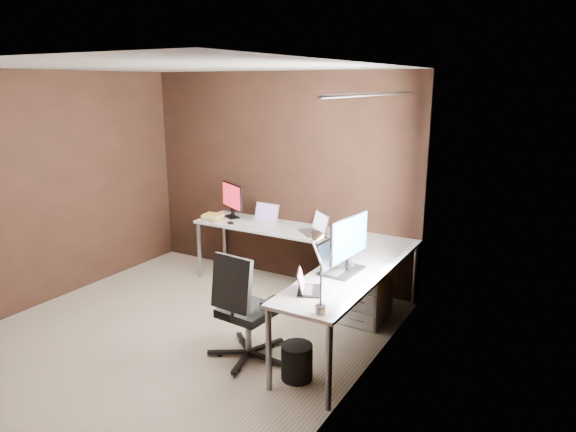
{
  "coord_description": "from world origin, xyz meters",
  "views": [
    {
      "loc": [
        3.17,
        -3.46,
        2.37
      ],
      "look_at": [
        0.63,
        0.95,
        1.04
      ],
      "focal_mm": 32.0,
      "sensor_mm": 36.0,
      "label": 1
    }
  ],
  "objects_px": {
    "laptop_black_big": "(338,264)",
    "desk_lamp": "(317,261)",
    "monitor_right": "(349,240)",
    "book_stack": "(213,217)",
    "wastebasket": "(297,362)",
    "laptop_silver": "(315,229)",
    "monitor_left": "(232,198)",
    "laptop_white": "(264,219)",
    "drawer_pedestal": "(366,292)",
    "laptop_black_small": "(306,287)",
    "office_chair": "(246,328)"
  },
  "relations": [
    {
      "from": "laptop_white",
      "to": "office_chair",
      "type": "bearing_deg",
      "value": -59.09
    },
    {
      "from": "drawer_pedestal",
      "to": "monitor_right",
      "type": "distance_m",
      "value": 0.93
    },
    {
      "from": "laptop_black_big",
      "to": "desk_lamp",
      "type": "height_order",
      "value": "desk_lamp"
    },
    {
      "from": "monitor_left",
      "to": "office_chair",
      "type": "xyz_separation_m",
      "value": [
        1.34,
        -1.68,
        -0.68
      ]
    },
    {
      "from": "monitor_right",
      "to": "wastebasket",
      "type": "xyz_separation_m",
      "value": [
        -0.13,
        -0.72,
        -0.87
      ]
    },
    {
      "from": "laptop_silver",
      "to": "wastebasket",
      "type": "xyz_separation_m",
      "value": [
        0.67,
        -1.64,
        -0.63
      ]
    },
    {
      "from": "monitor_left",
      "to": "wastebasket",
      "type": "height_order",
      "value": "monitor_left"
    },
    {
      "from": "drawer_pedestal",
      "to": "laptop_white",
      "type": "xyz_separation_m",
      "value": [
        -1.49,
        0.42,
        0.48
      ]
    },
    {
      "from": "wastebasket",
      "to": "laptop_black_small",
      "type": "bearing_deg",
      "value": 79.75
    },
    {
      "from": "laptop_white",
      "to": "laptop_silver",
      "type": "relative_size",
      "value": 0.81
    },
    {
      "from": "desk_lamp",
      "to": "monitor_right",
      "type": "bearing_deg",
      "value": 98.09
    },
    {
      "from": "monitor_right",
      "to": "laptop_silver",
      "type": "relative_size",
      "value": 1.46
    },
    {
      "from": "desk_lamp",
      "to": "office_chair",
      "type": "height_order",
      "value": "desk_lamp"
    },
    {
      "from": "book_stack",
      "to": "desk_lamp",
      "type": "height_order",
      "value": "desk_lamp"
    },
    {
      "from": "laptop_black_small",
      "to": "laptop_white",
      "type": "bearing_deg",
      "value": 17.19
    },
    {
      "from": "monitor_left",
      "to": "laptop_black_small",
      "type": "height_order",
      "value": "monitor_left"
    },
    {
      "from": "monitor_right",
      "to": "laptop_black_small",
      "type": "distance_m",
      "value": 0.66
    },
    {
      "from": "monitor_left",
      "to": "desk_lamp",
      "type": "height_order",
      "value": "desk_lamp"
    },
    {
      "from": "laptop_black_big",
      "to": "desk_lamp",
      "type": "distance_m",
      "value": 0.89
    },
    {
      "from": "laptop_black_big",
      "to": "book_stack",
      "type": "relative_size",
      "value": 1.72
    },
    {
      "from": "book_stack",
      "to": "wastebasket",
      "type": "height_order",
      "value": "book_stack"
    },
    {
      "from": "laptop_silver",
      "to": "wastebasket",
      "type": "relative_size",
      "value": 1.42
    },
    {
      "from": "monitor_left",
      "to": "laptop_black_small",
      "type": "relative_size",
      "value": 1.38
    },
    {
      "from": "drawer_pedestal",
      "to": "office_chair",
      "type": "bearing_deg",
      "value": -116.5
    },
    {
      "from": "monitor_left",
      "to": "book_stack",
      "type": "xyz_separation_m",
      "value": [
        -0.14,
        -0.22,
        -0.21
      ]
    },
    {
      "from": "laptop_silver",
      "to": "desk_lamp",
      "type": "xyz_separation_m",
      "value": [
        0.9,
        -1.76,
        0.32
      ]
    },
    {
      "from": "monitor_right",
      "to": "book_stack",
      "type": "distance_m",
      "value": 2.31
    },
    {
      "from": "laptop_silver",
      "to": "office_chair",
      "type": "xyz_separation_m",
      "value": [
        0.12,
        -1.57,
        -0.49
      ]
    },
    {
      "from": "drawer_pedestal",
      "to": "monitor_right",
      "type": "height_order",
      "value": "monitor_right"
    },
    {
      "from": "monitor_right",
      "to": "monitor_left",
      "type": "bearing_deg",
      "value": 68.8
    },
    {
      "from": "book_stack",
      "to": "laptop_white",
      "type": "bearing_deg",
      "value": 18.99
    },
    {
      "from": "laptop_black_small",
      "to": "office_chair",
      "type": "bearing_deg",
      "value": 70.79
    },
    {
      "from": "monitor_right",
      "to": "laptop_white",
      "type": "bearing_deg",
      "value": 62.41
    },
    {
      "from": "drawer_pedestal",
      "to": "book_stack",
      "type": "bearing_deg",
      "value": 174.37
    },
    {
      "from": "laptop_white",
      "to": "desk_lamp",
      "type": "distance_m",
      "value": 2.5
    },
    {
      "from": "monitor_right",
      "to": "office_chair",
      "type": "height_order",
      "value": "monitor_right"
    },
    {
      "from": "monitor_right",
      "to": "laptop_white",
      "type": "distance_m",
      "value": 1.86
    },
    {
      "from": "laptop_black_small",
      "to": "desk_lamp",
      "type": "height_order",
      "value": "desk_lamp"
    },
    {
      "from": "monitor_left",
      "to": "laptop_white",
      "type": "bearing_deg",
      "value": 26.95
    },
    {
      "from": "monitor_left",
      "to": "laptop_black_small",
      "type": "distance_m",
      "value": 2.52
    },
    {
      "from": "laptop_silver",
      "to": "wastebasket",
      "type": "distance_m",
      "value": 1.88
    },
    {
      "from": "laptop_white",
      "to": "laptop_black_big",
      "type": "xyz_separation_m",
      "value": [
        1.45,
        -1.05,
        0.01
      ]
    },
    {
      "from": "laptop_black_big",
      "to": "laptop_black_small",
      "type": "bearing_deg",
      "value": -178.54
    },
    {
      "from": "drawer_pedestal",
      "to": "wastebasket",
      "type": "height_order",
      "value": "drawer_pedestal"
    },
    {
      "from": "monitor_left",
      "to": "wastebasket",
      "type": "bearing_deg",
      "value": -14.45
    },
    {
      "from": "wastebasket",
      "to": "laptop_black_big",
      "type": "bearing_deg",
      "value": 86.88
    },
    {
      "from": "laptop_black_big",
      "to": "laptop_black_small",
      "type": "xyz_separation_m",
      "value": [
        -0.02,
        -0.57,
        -0.02
      ]
    },
    {
      "from": "monitor_right",
      "to": "desk_lamp",
      "type": "height_order",
      "value": "desk_lamp"
    },
    {
      "from": "laptop_white",
      "to": "desk_lamp",
      "type": "xyz_separation_m",
      "value": [
        1.65,
        -1.85,
        0.33
      ]
    },
    {
      "from": "laptop_black_big",
      "to": "wastebasket",
      "type": "height_order",
      "value": "laptop_black_big"
    }
  ]
}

